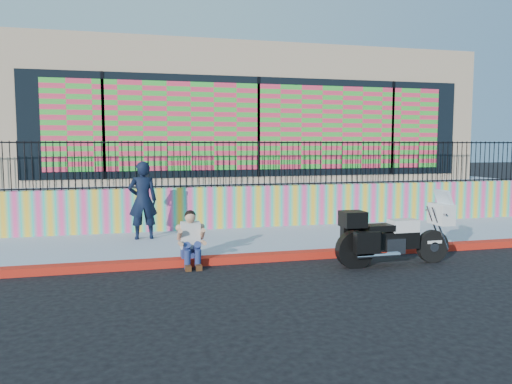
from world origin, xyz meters
name	(u,v)px	position (x,y,z in m)	size (l,w,h in m)	color
ground	(308,258)	(0.00, 0.00, 0.00)	(90.00, 90.00, 0.00)	black
red_curb	(308,255)	(0.00, 0.00, 0.07)	(16.00, 0.30, 0.15)	#A40B12
sidewalk	(284,240)	(0.00, 1.65, 0.07)	(16.00, 3.00, 0.15)	#97A1B6
mural_wall	(267,206)	(0.00, 3.25, 0.70)	(16.00, 0.20, 1.10)	#FF438C
metal_fence	(267,164)	(0.00, 3.25, 1.85)	(15.80, 0.04, 1.20)	black
elevated_platform	(230,191)	(0.00, 8.35, 0.62)	(16.00, 10.00, 1.25)	#97A1B6
storefront_building	(230,119)	(0.00, 8.13, 3.25)	(14.00, 8.06, 4.00)	tan
police_motorcycle	(393,234)	(1.39, -0.96, 0.61)	(2.35, 0.78, 1.46)	black
police_officer	(143,200)	(-3.28, 2.24, 1.06)	(0.66, 0.44, 1.82)	black
seated_man	(191,244)	(-2.44, -0.12, 0.45)	(0.54, 0.71, 1.06)	navy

